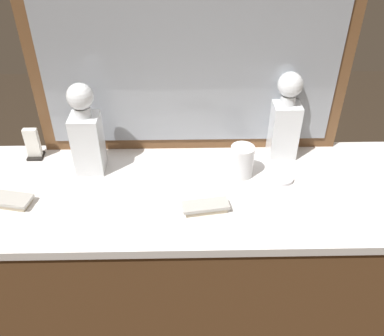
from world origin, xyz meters
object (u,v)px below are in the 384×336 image
Objects in this scene: crystal_tumbler_left at (242,162)px; porcelain_dish at (282,178)px; crystal_decanter_front at (87,137)px; napkin_holder at (33,146)px; silver_brush_center at (7,200)px; silver_brush_rear at (206,207)px; crystal_decanter_rear at (284,123)px.

porcelain_dish is at bearing -14.81° from crystal_tumbler_left.
crystal_decanter_front reaches higher than porcelain_dish.
crystal_tumbler_left is 0.70m from napkin_holder.
porcelain_dish is (0.13, -0.03, -0.04)m from crystal_tumbler_left.
silver_brush_center is at bearing -173.34° from porcelain_dish.
crystal_decanter_front is 0.43m from silver_brush_rear.
napkin_holder reaches higher than silver_brush_rear.
porcelain_dish is 0.83m from napkin_holder.
crystal_tumbler_left is 0.74× the size of silver_brush_rear.
crystal_tumbler_left is (0.48, -0.04, -0.07)m from crystal_decanter_front.
silver_brush_rear reaches higher than porcelain_dish.
silver_brush_rear is 2.02× the size of porcelain_dish.
crystal_decanter_rear is at bearing 16.12° from silver_brush_center.
napkin_holder reaches higher than crystal_tumbler_left.
napkin_holder is at bearing 160.57° from crystal_decanter_front.
porcelain_dish is (0.25, 0.14, -0.01)m from silver_brush_rear.
crystal_decanter_front reaches higher than silver_brush_center.
silver_brush_center is (-0.70, -0.13, -0.03)m from crystal_tumbler_left.
crystal_tumbler_left is 0.94× the size of napkin_holder.
napkin_holder is (-0.84, -0.00, -0.07)m from crystal_decanter_rear.
crystal_decanter_rear reaches higher than crystal_tumbler_left.
crystal_decanter_rear is 1.95× the size of silver_brush_center.
crystal_decanter_rear is 0.19m from porcelain_dish.
crystal_decanter_front is 0.63m from porcelain_dish.
silver_brush_center reaches higher than porcelain_dish.
napkin_holder is at bearing 169.96° from porcelain_dish.
crystal_decanter_rear is at bearing 81.77° from porcelain_dish.
crystal_tumbler_left is (-0.15, -0.12, -0.07)m from crystal_decanter_rear.
silver_brush_center is at bearing 175.96° from silver_brush_rear.
crystal_decanter_front reaches higher than crystal_tumbler_left.
crystal_decanter_rear is 4.27× the size of porcelain_dish.
silver_brush_rear is (-0.12, -0.17, -0.03)m from crystal_tumbler_left.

